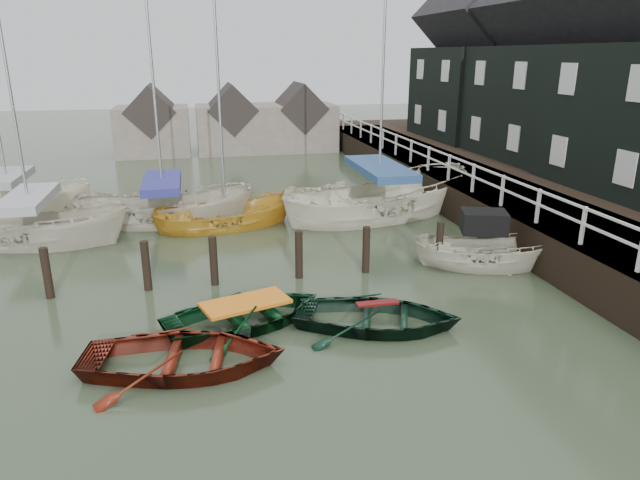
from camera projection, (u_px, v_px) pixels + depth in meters
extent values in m
plane|color=#313D26|center=(272.00, 328.00, 13.44)|extent=(120.00, 120.00, 0.00)
cube|color=black|center=(461.00, 171.00, 24.24)|extent=(3.00, 32.00, 0.20)
cube|color=silver|center=(429.00, 148.00, 23.60)|extent=(0.06, 32.00, 0.06)
cube|color=silver|center=(429.00, 157.00, 23.73)|extent=(0.06, 32.00, 0.06)
cube|color=black|center=(570.00, 197.00, 25.80)|extent=(14.00, 38.00, 1.50)
cube|color=black|center=(555.00, 103.00, 26.41)|extent=(6.00, 7.00, 5.00)
cube|color=black|center=(568.00, 4.00, 25.10)|extent=(6.11, 7.14, 6.11)
cube|color=black|center=(483.00, 93.00, 32.91)|extent=(6.40, 7.00, 5.00)
cube|color=black|center=(490.00, 14.00, 31.59)|extent=(6.52, 7.14, 6.52)
cylinder|color=black|center=(48.00, 280.00, 14.94)|extent=(0.22, 0.22, 1.80)
cylinder|color=black|center=(147.00, 273.00, 15.45)|extent=(0.22, 0.22, 1.80)
cylinder|color=black|center=(214.00, 268.00, 15.82)|extent=(0.22, 0.22, 1.80)
cylinder|color=black|center=(299.00, 261.00, 16.32)|extent=(0.22, 0.22, 1.80)
cylinder|color=black|center=(366.00, 256.00, 16.73)|extent=(0.22, 0.22, 1.80)
cylinder|color=black|center=(439.00, 251.00, 17.20)|extent=(0.22, 0.22, 1.80)
cube|color=#665B51|center=(153.00, 131.00, 36.29)|extent=(4.50, 4.00, 3.00)
cube|color=#282321|center=(151.00, 110.00, 35.88)|extent=(3.18, 4.08, 3.18)
cube|color=#665B51|center=(232.00, 129.00, 37.31)|extent=(4.50, 4.00, 3.00)
cube|color=#282321|center=(231.00, 108.00, 36.91)|extent=(3.18, 4.08, 3.18)
cube|color=#665B51|center=(300.00, 127.00, 38.24)|extent=(4.50, 4.00, 3.00)
cube|color=#282321|center=(299.00, 107.00, 37.83)|extent=(3.18, 4.08, 3.18)
imported|color=#5A180C|center=(185.00, 369.00, 11.69)|extent=(4.53, 3.56, 0.85)
imported|color=black|center=(246.00, 324.00, 13.62)|extent=(4.56, 3.83, 0.81)
imported|color=black|center=(377.00, 327.00, 13.49)|extent=(4.66, 4.01, 0.81)
imported|color=beige|center=(483.00, 267.00, 17.27)|extent=(4.50, 2.85, 1.63)
cube|color=black|center=(484.00, 222.00, 17.03)|extent=(1.55, 1.36, 0.65)
imported|color=beige|center=(35.00, 242.00, 19.54)|extent=(7.10, 4.05, 2.58)
cylinder|color=#B2B2B7|center=(4.00, 55.00, 17.64)|extent=(0.10, 0.10, 9.39)
cube|color=#9A9A9F|center=(28.00, 199.00, 19.06)|extent=(3.89, 2.18, 0.30)
imported|color=beige|center=(166.00, 222.00, 21.88)|extent=(7.00, 3.34, 2.61)
cylinder|color=#B2B2B7|center=(151.00, 51.00, 19.94)|extent=(0.10, 0.10, 9.62)
cube|color=navy|center=(162.00, 183.00, 21.40)|extent=(3.85, 1.79, 0.30)
imported|color=#BF8923|center=(226.00, 227.00, 21.32)|extent=(5.57, 2.81, 2.06)
cylinder|color=#B2B2B7|center=(218.00, 73.00, 19.60)|extent=(0.10, 0.10, 8.82)
imported|color=beige|center=(378.00, 215.00, 22.82)|extent=(8.90, 5.19, 3.24)
cylinder|color=#B2B2B7|center=(384.00, 52.00, 20.89)|extent=(0.10, 0.10, 8.90)
cube|color=navy|center=(380.00, 168.00, 22.23)|extent=(4.88, 2.80, 0.30)
imported|color=beige|center=(13.00, 214.00, 22.94)|extent=(6.78, 3.36, 2.51)
cube|color=gray|center=(6.00, 178.00, 22.47)|extent=(3.72, 1.80, 0.30)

